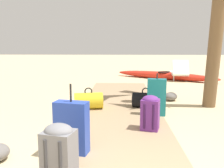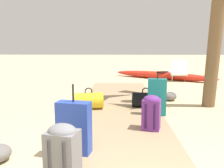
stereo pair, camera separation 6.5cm
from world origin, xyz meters
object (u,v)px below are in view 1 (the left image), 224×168
(lounge_chair, at_px, (179,72))
(backpack_purple, at_px, (150,112))
(duffel_bag_yellow, at_px, (89,101))
(suitcase_teal, at_px, (157,97))
(suitcase_blue, at_px, (72,127))
(kayak, at_px, (164,75))
(backpack_grey, at_px, (59,149))
(duffel_bag_black, at_px, (146,100))

(lounge_chair, bearing_deg, backpack_purple, -106.62)
(duffel_bag_yellow, xyz_separation_m, suitcase_teal, (1.34, -0.42, 0.18))
(backpack_purple, height_order, suitcase_blue, suitcase_blue)
(duffel_bag_yellow, xyz_separation_m, kayak, (2.42, 5.09, -0.10))
(backpack_grey, bearing_deg, duffel_bag_yellow, 91.29)
(suitcase_blue, distance_m, suitcase_teal, 2.11)
(suitcase_blue, distance_m, lounge_chair, 7.60)
(duffel_bag_black, distance_m, lounge_chair, 5.07)
(duffel_bag_black, height_order, kayak, duffel_bag_black)
(lounge_chair, bearing_deg, backpack_grey, -110.89)
(backpack_grey, bearing_deg, backpack_purple, 53.76)
(suitcase_blue, xyz_separation_m, lounge_chair, (2.89, 7.03, -0.07))
(suitcase_teal, distance_m, lounge_chair, 5.58)
(backpack_purple, relative_size, duffel_bag_black, 0.92)
(duffel_bag_yellow, height_order, duffel_bag_black, duffel_bag_yellow)
(backpack_purple, distance_m, suitcase_teal, 0.84)
(backpack_grey, distance_m, kayak, 8.13)
(suitcase_teal, xyz_separation_m, duffel_bag_black, (-0.14, 0.59, -0.19))
(suitcase_teal, relative_size, lounge_chair, 0.51)
(backpack_purple, distance_m, kayak, 6.46)
(suitcase_blue, height_order, kayak, suitcase_blue)
(duffel_bag_black, bearing_deg, kayak, 76.03)
(duffel_bag_yellow, distance_m, suitcase_teal, 1.41)
(backpack_grey, bearing_deg, suitcase_blue, 88.86)
(backpack_purple, distance_m, lounge_chair, 6.42)
(suitcase_teal, distance_m, kayak, 5.62)
(suitcase_blue, bearing_deg, duffel_bag_black, 63.86)
(suitcase_teal, distance_m, duffel_bag_black, 0.64)
(duffel_bag_yellow, height_order, suitcase_blue, suitcase_blue)
(duffel_bag_black, xyz_separation_m, kayak, (1.22, 4.92, -0.08))
(duffel_bag_yellow, bearing_deg, suitcase_teal, -17.37)
(suitcase_teal, bearing_deg, backpack_purple, -104.51)
(suitcase_blue, bearing_deg, suitcase_teal, 53.18)
(backpack_purple, height_order, kayak, backpack_purple)
(duffel_bag_black, bearing_deg, suitcase_teal, -76.26)
(backpack_purple, xyz_separation_m, kayak, (1.29, 6.32, -0.21))
(suitcase_blue, xyz_separation_m, kayak, (2.34, 7.20, -0.25))
(duffel_bag_yellow, distance_m, suitcase_blue, 2.11)
(duffel_bag_yellow, distance_m, duffel_bag_black, 1.20)
(suitcase_blue, height_order, suitcase_teal, suitcase_blue)
(backpack_purple, bearing_deg, kayak, 78.48)
(suitcase_teal, bearing_deg, kayak, 78.92)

